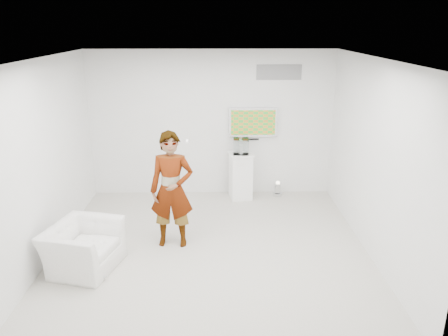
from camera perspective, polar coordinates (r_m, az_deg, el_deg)
The scene contains 10 objects.
room at distance 6.60m, azimuth -1.86°, elevation 0.97°, with size 5.01×5.01×3.00m.
tv at distance 8.99m, azimuth 3.81°, elevation 5.99°, with size 1.00×0.08×0.60m, color silver.
logo_decal at distance 8.92m, azimuth 7.20°, elevation 12.31°, with size 0.90×0.02×0.30m, color gray.
person at distance 7.00m, azimuth -6.84°, elevation -2.87°, with size 0.69×0.46×1.90m, color white.
armchair at distance 6.86m, azimuth -17.94°, elevation -9.81°, with size 1.04×0.91×0.68m, color white.
pedestal at distance 9.00m, azimuth 2.18°, elevation -1.03°, with size 0.47×0.47×0.96m, color white.
floor_uplight at distance 9.28m, azimuth 7.02°, elevation -2.72°, with size 0.20×0.20×0.31m, color silver.
vitrine at distance 8.81m, azimuth 2.23°, elevation 2.86°, with size 0.31×0.31×0.31m, color white.
console at distance 8.83m, azimuth 2.22°, elevation 2.53°, with size 0.04×0.14×0.20m, color white.
wii_remote at distance 6.88m, azimuth -4.85°, elevation 3.48°, with size 0.03×0.13×0.03m, color white.
Camera 1 is at (0.11, -6.30, 3.48)m, focal length 35.00 mm.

